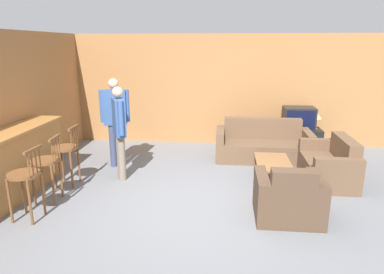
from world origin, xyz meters
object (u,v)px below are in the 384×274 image
at_px(couch_far, 263,145).
at_px(tv, 299,118).
at_px(bar_chair_far, 66,152).
at_px(bar_chair_near, 25,179).
at_px(coffee_table, 273,164).
at_px(person_by_counter, 119,128).
at_px(bar_chair_mid, 47,165).
at_px(tv_unit, 297,139).
at_px(loveseat_right, 330,165).
at_px(armchair_near, 289,199).
at_px(person_by_window, 115,118).
at_px(table_lamp, 315,115).

height_order(couch_far, tv, tv).
bearing_deg(tv, bar_chair_far, -150.36).
relative_size(bar_chair_near, coffee_table, 1.03).
bearing_deg(bar_chair_near, person_by_counter, 62.32).
distance_m(bar_chair_near, person_by_counter, 1.83).
relative_size(bar_chair_far, coffee_table, 1.03).
relative_size(bar_chair_mid, couch_far, 0.53).
bearing_deg(couch_far, tv_unit, 40.65).
height_order(bar_chair_mid, tv, bar_chair_mid).
bearing_deg(loveseat_right, armchair_near, -123.14).
bearing_deg(bar_chair_mid, person_by_counter, 50.82).
bearing_deg(person_by_counter, bar_chair_mid, -129.18).
bearing_deg(person_by_window, armchair_near, -31.41).
relative_size(bar_chair_near, tv, 1.51).
bearing_deg(bar_chair_near, bar_chair_mid, 90.00).
bearing_deg(bar_chair_mid, table_lamp, 33.70).
relative_size(armchair_near, tv_unit, 0.86).
xyz_separation_m(loveseat_right, tv, (-0.22, 1.84, 0.46)).
distance_m(couch_far, armchair_near, 2.59).
height_order(tv_unit, person_by_window, person_by_window).
bearing_deg(loveseat_right, tv, 96.67).
relative_size(person_by_window, person_by_counter, 1.05).
bearing_deg(person_by_counter, table_lamp, 28.61).
bearing_deg(armchair_near, coffee_table, 92.28).
bearing_deg(coffee_table, bar_chair_far, -172.90).
height_order(bar_chair_near, person_by_counter, person_by_counter).
height_order(bar_chair_mid, loveseat_right, bar_chair_mid).
xyz_separation_m(bar_chair_near, armchair_near, (3.58, 0.37, -0.29)).
bearing_deg(person_by_window, coffee_table, -10.53).
height_order(bar_chair_far, loveseat_right, bar_chair_far).
distance_m(bar_chair_near, person_by_window, 2.32).
distance_m(bar_chair_far, coffee_table, 3.56).
bearing_deg(armchair_near, bar_chair_near, -174.08).
bearing_deg(person_by_window, tv_unit, 21.37).
relative_size(loveseat_right, coffee_table, 1.31).
height_order(loveseat_right, person_by_window, person_by_window).
distance_m(tv_unit, person_by_counter, 4.13).
relative_size(loveseat_right, person_by_counter, 0.79).
height_order(armchair_near, loveseat_right, armchair_near).
bearing_deg(tv, bar_chair_near, -139.57).
bearing_deg(table_lamp, coffee_table, -119.59).
bearing_deg(armchair_near, table_lamp, 71.68).
bearing_deg(person_by_counter, couch_far, 27.38).
bearing_deg(couch_far, armchair_near, -87.75).
distance_m(bar_chair_near, bar_chair_far, 1.22).
height_order(couch_far, person_by_counter, person_by_counter).
distance_m(bar_chair_far, person_by_window, 1.21).
xyz_separation_m(tv_unit, person_by_counter, (-3.49, -2.10, 0.69)).
xyz_separation_m(bar_chair_mid, loveseat_right, (4.54, 1.28, -0.30)).
distance_m(bar_chair_mid, couch_far, 4.23).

